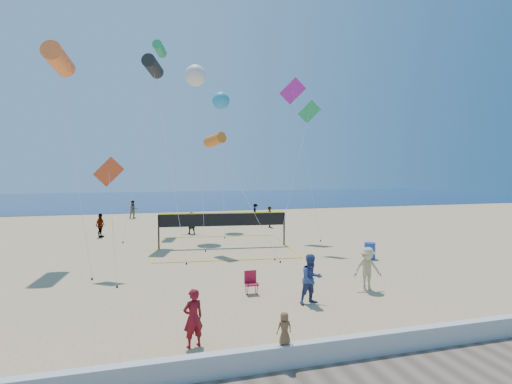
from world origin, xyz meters
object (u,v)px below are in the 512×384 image
object	(u,v)px
camp_chair	(251,281)
trash_barrel	(370,251)
woman	(193,318)
volleyball_net	(223,224)

from	to	relation	value
camp_chair	trash_barrel	bearing A→B (deg)	29.23
camp_chair	trash_barrel	distance (m)	9.40
camp_chair	woman	bearing A→B (deg)	-122.50
trash_barrel	volleyball_net	world-z (taller)	volleyball_net
woman	trash_barrel	distance (m)	14.23
camp_chair	volleyball_net	distance (m)	10.39
woman	volleyball_net	xyz separation A→B (m)	(3.75, 14.67, 0.71)
camp_chair	trash_barrel	world-z (taller)	camp_chair
camp_chair	volleyball_net	world-z (taller)	volleyball_net
woman	volleyball_net	bearing A→B (deg)	-123.73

